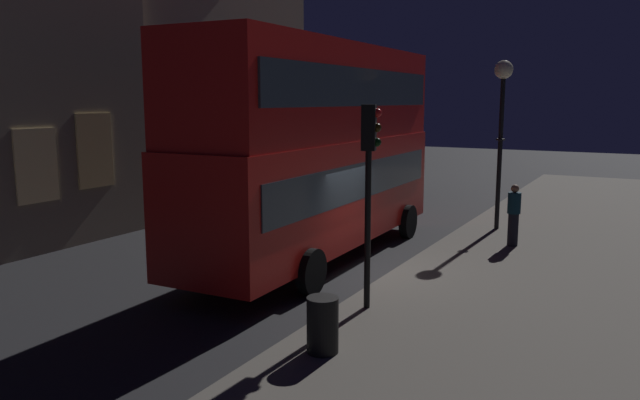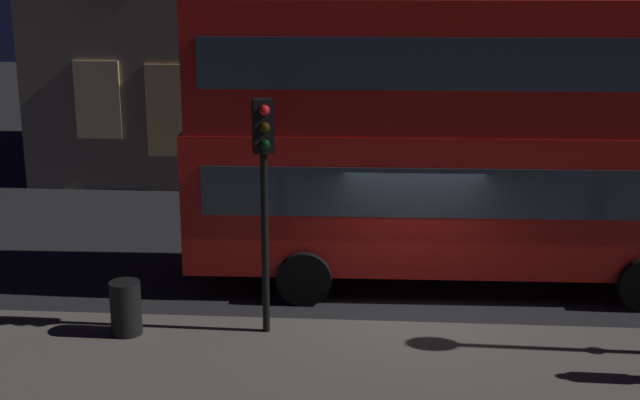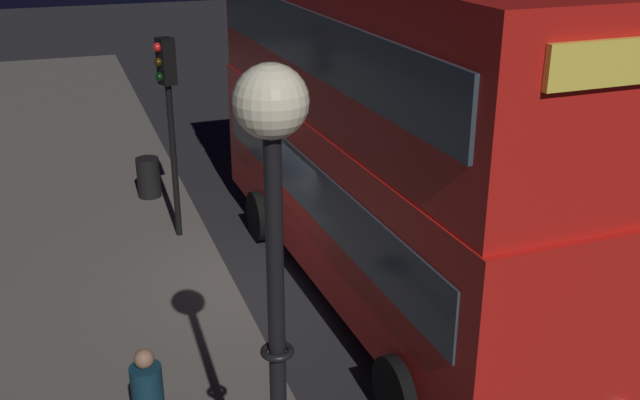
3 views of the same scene
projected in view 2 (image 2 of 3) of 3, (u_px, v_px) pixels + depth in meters
The scene contains 4 objects.
ground_plane at pixel (411, 310), 15.84m from camera, with size 80.00×80.00×0.00m, color #232326.
double_decker_bus at pixel (454, 131), 16.41m from camera, with size 10.18×2.95×5.47m.
traffic_light_near_kerb at pixel (264, 168), 13.90m from camera, with size 0.38×0.40×3.90m.
litter_bin at pixel (126, 308), 14.43m from camera, with size 0.51×0.51×0.90m, color black.
Camera 2 is at (-0.58, -14.86, 6.05)m, focal length 49.17 mm.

